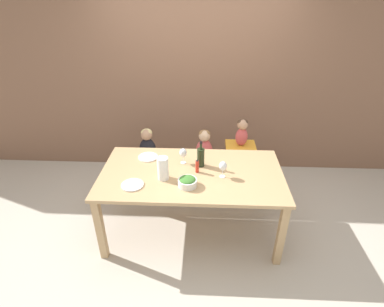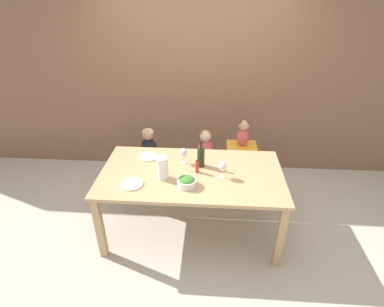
% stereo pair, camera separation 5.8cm
% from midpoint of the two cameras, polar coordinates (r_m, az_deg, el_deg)
% --- Properties ---
extents(ground_plane, '(14.00, 14.00, 0.00)m').
position_cam_midpoint_polar(ground_plane, '(3.56, 0.40, -14.01)').
color(ground_plane, '#BCB2A3').
extents(wall_back, '(10.00, 0.06, 2.70)m').
position_cam_midpoint_polar(wall_back, '(4.15, 1.73, 14.18)').
color(wall_back, brown).
rests_on(wall_back, ground_plane).
extents(dining_table, '(1.87, 1.01, 0.77)m').
position_cam_midpoint_polar(dining_table, '(3.13, 0.44, -4.93)').
color(dining_table, tan).
rests_on(dining_table, ground_plane).
extents(chair_far_left, '(0.43, 0.37, 0.45)m').
position_cam_midpoint_polar(chair_far_left, '(3.96, -7.51, -2.27)').
color(chair_far_left, silver).
rests_on(chair_far_left, ground_plane).
extents(chair_far_center, '(0.43, 0.37, 0.45)m').
position_cam_midpoint_polar(chair_far_center, '(3.89, 2.89, -2.66)').
color(chair_far_center, silver).
rests_on(chair_far_center, ground_plane).
extents(chair_right_highchair, '(0.37, 0.31, 0.71)m').
position_cam_midpoint_polar(chair_right_highchair, '(3.82, 9.74, -0.63)').
color(chair_right_highchair, silver).
rests_on(chair_right_highchair, ground_plane).
extents(person_child_left, '(0.21, 0.16, 0.46)m').
position_cam_midpoint_polar(person_child_left, '(3.81, -7.81, 1.63)').
color(person_child_left, black).
rests_on(person_child_left, chair_far_left).
extents(person_child_center, '(0.21, 0.16, 0.46)m').
position_cam_midpoint_polar(person_child_center, '(3.74, 3.01, 1.29)').
color(person_child_center, '#C64C4C').
rests_on(person_child_center, chair_far_center).
extents(person_baby_right, '(0.15, 0.13, 0.34)m').
position_cam_midpoint_polar(person_baby_right, '(3.66, 10.21, 4.20)').
color(person_baby_right, '#C64C4C').
rests_on(person_baby_right, chair_right_highchair).
extents(wine_bottle, '(0.08, 0.08, 0.29)m').
position_cam_midpoint_polar(wine_bottle, '(3.13, 2.23, -0.64)').
color(wine_bottle, '#232D19').
rests_on(wine_bottle, dining_table).
extents(paper_towel_roll, '(0.11, 0.11, 0.24)m').
position_cam_midpoint_polar(paper_towel_roll, '(2.94, -5.06, -2.78)').
color(paper_towel_roll, white).
rests_on(paper_towel_roll, dining_table).
extents(wine_glass_near, '(0.08, 0.08, 0.17)m').
position_cam_midpoint_polar(wine_glass_near, '(2.96, 6.44, -2.51)').
color(wine_glass_near, white).
rests_on(wine_glass_near, dining_table).
extents(wine_glass_far, '(0.08, 0.08, 0.17)m').
position_cam_midpoint_polar(wine_glass_far, '(3.18, -1.13, 0.11)').
color(wine_glass_far, white).
rests_on(wine_glass_far, dining_table).
extents(salad_bowl_large, '(0.18, 0.18, 0.09)m').
position_cam_midpoint_polar(salad_bowl_large, '(2.86, -0.43, -5.37)').
color(salad_bowl_large, white).
rests_on(salad_bowl_large, dining_table).
extents(dinner_plate_front_left, '(0.22, 0.22, 0.01)m').
position_cam_midpoint_polar(dinner_plate_front_left, '(2.95, -10.82, -5.76)').
color(dinner_plate_front_left, silver).
rests_on(dinner_plate_front_left, dining_table).
extents(dinner_plate_back_left, '(0.22, 0.22, 0.01)m').
position_cam_midpoint_polar(dinner_plate_back_left, '(3.37, -7.79, -0.57)').
color(dinner_plate_back_left, silver).
rests_on(dinner_plate_back_left, dining_table).
extents(condiment_bottle_hot_sauce, '(0.04, 0.04, 0.15)m').
position_cam_midpoint_polar(condiment_bottle_hot_sauce, '(3.04, 1.51, -2.41)').
color(condiment_bottle_hot_sauce, red).
rests_on(condiment_bottle_hot_sauce, dining_table).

